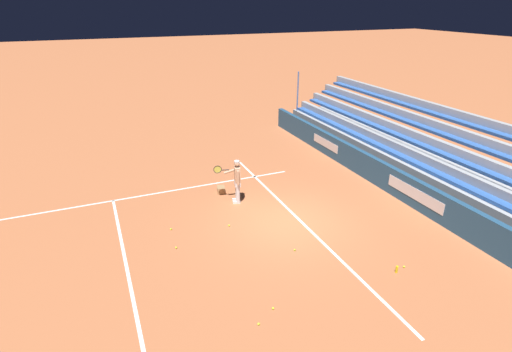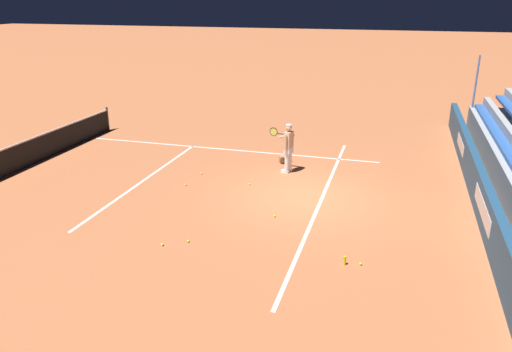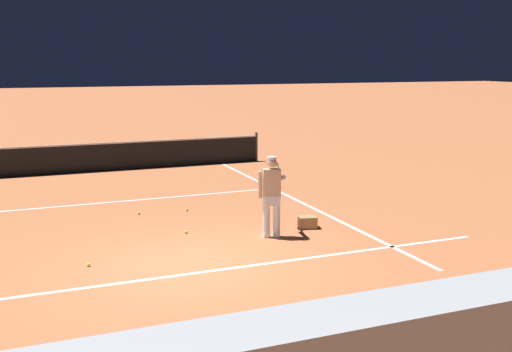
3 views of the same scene
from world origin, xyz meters
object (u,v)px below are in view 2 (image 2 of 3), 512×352
tennis_ball_stray_back (250,184)px  ball_box_cardboard (285,159)px  tennis_ball_far_left (162,245)px  tennis_ball_near_player (202,173)px  tennis_net (24,154)px  tennis_player (288,147)px  tennis_ball_far_right (361,264)px  tennis_ball_by_box (186,185)px  tennis_ball_toward_net (275,216)px  tennis_ball_on_baseline (188,241)px  water_bottle (345,261)px

tennis_ball_stray_back → ball_box_cardboard: bearing=-12.4°
tennis_ball_far_left → tennis_ball_near_player: bearing=11.4°
tennis_ball_near_player → tennis_net: (-1.08, 6.38, 0.46)m
tennis_player → tennis_ball_far_left: (-6.24, 1.76, -0.86)m
ball_box_cardboard → tennis_ball_far_right: size_ratio=6.06×
tennis_ball_by_box → tennis_ball_toward_net: same height
tennis_ball_near_player → tennis_ball_on_baseline: same height
ball_box_cardboard → tennis_net: size_ratio=0.04×
tennis_ball_near_player → ball_box_cardboard: bearing=-50.0°
water_bottle → tennis_ball_far_left: bearing=94.2°
tennis_net → tennis_ball_far_right: bearing=-106.7°
tennis_ball_far_left → tennis_ball_by_box: bearing=15.8°
tennis_ball_by_box → tennis_ball_near_player: (1.17, -0.08, 0.00)m
tennis_ball_near_player → tennis_ball_toward_net: 4.29m
tennis_player → ball_box_cardboard: bearing=17.7°
tennis_ball_stray_back → tennis_ball_by_box: bearing=107.7°
water_bottle → tennis_ball_stray_back: bearing=39.9°
tennis_ball_far_left → tennis_ball_toward_net: same height
tennis_ball_stray_back → tennis_net: bearing=93.7°
tennis_ball_toward_net → water_bottle: 3.03m
tennis_ball_stray_back → tennis_ball_by_box: (-0.63, 1.99, 0.00)m
tennis_player → ball_box_cardboard: 1.30m
tennis_ball_stray_back → tennis_ball_near_player: size_ratio=1.00×
tennis_ball_on_baseline → tennis_ball_toward_net: bearing=-39.6°
tennis_net → ball_box_cardboard: bearing=-70.4°
tennis_ball_stray_back → tennis_ball_near_player: bearing=74.2°
tennis_ball_far_left → tennis_ball_by_box: 4.14m
tennis_ball_far_left → tennis_net: tennis_net is taller
tennis_ball_near_player → water_bottle: (-4.84, -5.50, 0.08)m
tennis_player → water_bottle: size_ratio=7.80×
tennis_ball_stray_back → tennis_ball_on_baseline: same height
tennis_ball_far_left → tennis_net: 8.49m
tennis_ball_near_player → tennis_player: bearing=-69.0°
tennis_ball_far_left → tennis_ball_stray_back: same height
water_bottle → tennis_ball_by_box: bearing=56.7°
tennis_ball_far_left → tennis_ball_far_right: same height
tennis_ball_on_baseline → water_bottle: bearing=-90.3°
water_bottle → tennis_net: (3.76, 11.88, 0.38)m
ball_box_cardboard → tennis_ball_far_right: (-6.83, -3.38, -0.10)m
tennis_ball_toward_net → tennis_ball_far_right: bearing=-128.2°
tennis_ball_by_box → tennis_ball_far_right: 6.93m
tennis_ball_far_left → tennis_ball_near_player: 5.27m
tennis_ball_by_box → tennis_ball_toward_net: size_ratio=1.00×
tennis_ball_near_player → tennis_ball_stray_back: bearing=-105.8°
tennis_ball_far_left → tennis_ball_on_baseline: bearing=-57.4°
ball_box_cardboard → tennis_ball_on_baseline: size_ratio=6.06×
ball_box_cardboard → tennis_ball_on_baseline: ball_box_cardboard is taller
tennis_ball_stray_back → water_bottle: (-4.30, -3.59, 0.08)m
water_bottle → tennis_ball_toward_net: bearing=46.2°
tennis_ball_far_left → tennis_ball_stray_back: bearing=-10.6°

